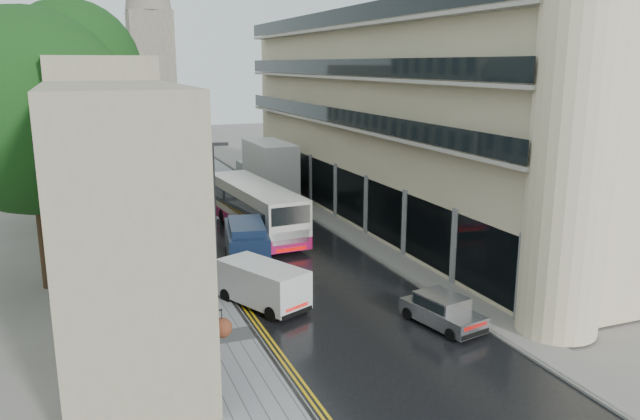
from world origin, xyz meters
TOP-DOWN VIEW (x-y plane):
  - road at (0.00, 27.50)m, footprint 9.00×85.00m
  - left_sidewalk at (-5.85, 27.50)m, footprint 2.70×85.00m
  - right_sidewalk at (5.40, 27.50)m, footprint 1.80×85.00m
  - old_shop_row at (-9.45, 30.00)m, footprint 4.50×56.00m
  - modern_block at (10.30, 26.00)m, footprint 8.00×40.00m
  - tree_near at (-12.50, 20.00)m, footprint 10.56×10.56m
  - tree_far at (-12.20, 33.00)m, footprint 9.24×9.24m
  - cream_bus at (-1.16, 22.66)m, footprint 3.53×11.89m
  - white_lorry at (2.31, 33.66)m, footprint 2.84×9.10m
  - silver_hatchback at (2.59, 7.38)m, footprint 2.33×3.95m
  - white_van at (-3.50, 11.89)m, footprint 3.59×4.86m
  - navy_van at (-3.83, 17.80)m, footprint 2.98×5.49m
  - pedestrian at (-5.85, 21.61)m, footprint 0.60×0.43m
  - lamp_post_near at (-4.70, 17.00)m, footprint 0.80×0.27m
  - lamp_post_far at (-4.80, 36.17)m, footprint 1.03×0.26m

SIDE VIEW (x-z plane):
  - road at x=0.00m, z-range 0.00..0.02m
  - left_sidewalk at x=-5.85m, z-range 0.00..0.12m
  - right_sidewalk at x=5.40m, z-range 0.00..0.12m
  - silver_hatchback at x=2.59m, z-range 0.02..1.41m
  - pedestrian at x=-5.85m, z-range 0.12..1.66m
  - white_van at x=-3.50m, z-range 0.02..2.04m
  - navy_van at x=-3.83m, z-range 0.02..2.67m
  - cream_bus at x=-1.16m, z-range 0.02..3.22m
  - white_lorry at x=2.31m, z-range 0.02..4.78m
  - lamp_post_near at x=-4.70m, z-range 0.12..7.13m
  - lamp_post_far at x=-4.80m, z-range 0.12..9.24m
  - old_shop_row at x=-9.45m, z-range 0.00..12.00m
  - tree_far at x=-12.20m, z-range 0.00..12.46m
  - tree_near at x=-12.50m, z-range 0.00..13.89m
  - modern_block at x=10.30m, z-range 0.00..14.00m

